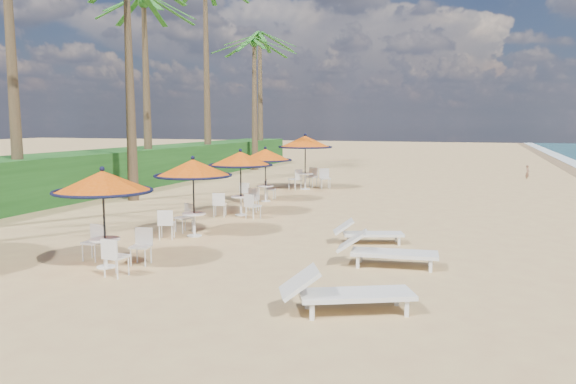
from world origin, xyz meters
name	(u,v)px	position (x,y,z in m)	size (l,w,h in m)	color
ground	(337,284)	(0.00, 0.00, 0.00)	(160.00, 160.00, 0.00)	tan
scrub_hedge	(105,171)	(-13.50, 11.00, 0.90)	(3.00, 40.00, 1.80)	#194716
station_0	(105,194)	(-4.95, -0.37, 1.59)	(2.08, 2.08, 2.17)	black
station_1	(191,175)	(-4.84, 3.18, 1.67)	(2.11, 2.11, 2.20)	black
station_2	(241,167)	(-4.95, 6.77, 1.63)	(2.13, 2.15, 2.22)	black
station_3	(265,160)	(-5.41, 10.12, 1.64)	(2.06, 2.06, 2.15)	black
station_4	(306,148)	(-5.05, 14.49, 1.89)	(2.48, 2.48, 2.58)	black
lounger_near	(343,291)	(0.48, -1.58, 0.36)	(2.25, 1.53, 0.78)	silver
lounger_mid	(384,250)	(0.64, 1.60, 0.36)	(2.19, 0.89, 0.76)	silver
lounger_far	(366,232)	(-0.17, 3.76, 0.30)	(1.85, 1.09, 0.63)	silver
palm_4	(144,13)	(-12.70, 13.34, 8.17)	(5.00, 5.00, 8.95)	brown
palm_6	(254,50)	(-11.39, 23.80, 7.66)	(5.00, 5.00, 8.41)	brown
palm_7	(260,44)	(-12.31, 27.12, 8.48)	(5.00, 5.00, 9.29)	brown
person	(528,172)	(5.03, 22.79, 0.41)	(0.30, 0.20, 0.82)	#855C44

